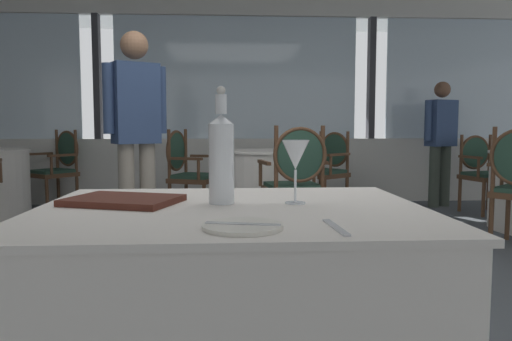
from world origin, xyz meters
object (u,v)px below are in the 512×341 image
at_px(wine_glass, 296,156).
at_px(dining_chair_2_2, 187,167).
at_px(dining_chair_0_2, 482,167).
at_px(dining_chair_1_2, 59,163).
at_px(menu_book, 123,200).
at_px(dining_chair_2_1, 327,165).
at_px(diner_person_1, 441,137).
at_px(diner_person_0, 136,125).
at_px(side_plate, 243,226).
at_px(water_bottle, 221,156).
at_px(dining_chair_2_0, 296,175).

distance_m(wine_glass, dining_chair_2_2, 3.96).
distance_m(wine_glass, dining_chair_0_2, 4.94).
distance_m(wine_glass, dining_chair_1_2, 5.20).
bearing_deg(dining_chair_0_2, menu_book, -51.04).
height_order(dining_chair_2_1, diner_person_1, diner_person_1).
bearing_deg(diner_person_0, dining_chair_0_2, -98.24).
bearing_deg(dining_chair_0_2, side_plate, -45.28).
distance_m(dining_chair_0_2, dining_chair_2_1, 1.82).
bearing_deg(water_bottle, menu_book, 177.06).
relative_size(dining_chair_1_2, dining_chair_2_0, 0.96).
bearing_deg(dining_chair_0_2, diner_person_0, -79.73).
bearing_deg(side_plate, water_bottle, 97.80).
relative_size(dining_chair_1_2, diner_person_0, 0.55).
xyz_separation_m(side_plate, dining_chair_0_2, (2.95, 4.44, -0.24)).
bearing_deg(dining_chair_2_1, diner_person_1, 155.08).
bearing_deg(side_plate, wine_glass, 64.46).
relative_size(dining_chair_1_2, diner_person_1, 0.62).
bearing_deg(dining_chair_2_2, diner_person_0, -81.54).
distance_m(diner_person_0, diner_person_1, 3.93).
distance_m(side_plate, dining_chair_2_1, 4.65).
xyz_separation_m(wine_glass, dining_chair_2_2, (-0.65, 3.89, -0.34)).
xyz_separation_m(water_bottle, menu_book, (-0.31, 0.02, -0.14)).
bearing_deg(side_plate, dining_chair_2_2, 96.37).
bearing_deg(dining_chair_1_2, side_plate, 61.79).
height_order(dining_chair_2_1, dining_chair_2_2, dining_chair_2_2).
xyz_separation_m(dining_chair_2_0, dining_chair_2_2, (-1.02, 1.27, -0.03)).
relative_size(menu_book, dining_chair_2_1, 0.34).
height_order(menu_book, dining_chair_2_1, dining_chair_2_1).
relative_size(dining_chair_1_2, dining_chair_2_2, 0.99).
height_order(dining_chair_2_2, diner_person_1, diner_person_1).
xyz_separation_m(water_bottle, diner_person_1, (2.69, 4.49, -0.03)).
bearing_deg(diner_person_0, side_plate, 164.63).
relative_size(wine_glass, dining_chair_0_2, 0.22).
bearing_deg(dining_chair_2_1, dining_chair_2_0, 30.15).
bearing_deg(diner_person_0, diner_person_1, -90.55).
xyz_separation_m(dining_chair_0_2, dining_chair_1_2, (-5.06, 0.60, 0.03)).
bearing_deg(dining_chair_1_2, menu_book, 59.74).
xyz_separation_m(menu_book, dining_chair_1_2, (-1.75, 4.63, -0.21)).
xyz_separation_m(menu_book, dining_chair_2_2, (-0.12, 3.86, -0.21)).
height_order(side_plate, dining_chair_2_2, dining_chair_2_2).
xyz_separation_m(dining_chair_0_2, diner_person_0, (-3.73, -1.50, 0.49)).
bearing_deg(side_plate, diner_person_1, 61.57).
height_order(menu_book, dining_chair_1_2, dining_chair_1_2).
xyz_separation_m(dining_chair_1_2, dining_chair_2_1, (3.24, -0.53, 0.01)).
xyz_separation_m(wine_glass, diner_person_1, (2.47, 4.51, -0.03)).
bearing_deg(dining_chair_0_2, dining_chair_2_0, -70.58).
bearing_deg(diner_person_0, wine_glass, 170.16).
bearing_deg(dining_chair_0_2, wine_glass, -45.95).
bearing_deg(dining_chair_1_2, diner_person_1, 127.23).
relative_size(menu_book, dining_chair_2_2, 0.33).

